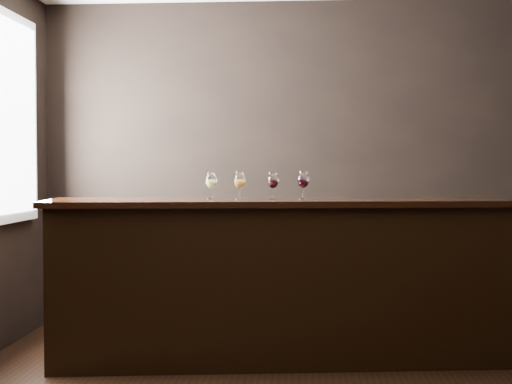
# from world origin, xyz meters

# --- Properties ---
(room_shell) EXTENTS (5.02, 4.52, 2.81)m
(room_shell) POSITION_xyz_m (-0.23, 0.11, 1.81)
(room_shell) COLOR black
(room_shell) RESTS_ON ground
(bar_counter) EXTENTS (3.22, 1.07, 1.10)m
(bar_counter) POSITION_xyz_m (-0.40, 1.12, 0.55)
(bar_counter) COLOR black
(bar_counter) RESTS_ON ground
(bar_top) EXTENTS (3.33, 1.15, 0.04)m
(bar_top) POSITION_xyz_m (-0.40, 1.12, 1.13)
(bar_top) COLOR black
(bar_top) RESTS_ON bar_counter
(back_bar_shelf) EXTENTS (2.54, 0.40, 0.91)m
(back_bar_shelf) POSITION_xyz_m (0.36, 2.03, 0.46)
(back_bar_shelf) COLOR black
(back_bar_shelf) RESTS_ON ground
(glass_white) EXTENTS (0.08, 0.08, 0.19)m
(glass_white) POSITION_xyz_m (-0.90, 1.15, 1.27)
(glass_white) COLOR white
(glass_white) RESTS_ON bar_top
(glass_amber) EXTENTS (0.08, 0.08, 0.19)m
(glass_amber) POSITION_xyz_m (-0.69, 1.10, 1.27)
(glass_amber) COLOR white
(glass_amber) RESTS_ON bar_top
(glass_red_a) EXTENTS (0.08, 0.08, 0.19)m
(glass_red_a) POSITION_xyz_m (-0.45, 1.14, 1.27)
(glass_red_a) COLOR white
(glass_red_a) RESTS_ON bar_top
(glass_red_b) EXTENTS (0.08, 0.08, 0.20)m
(glass_red_b) POSITION_xyz_m (-0.24, 1.15, 1.28)
(glass_red_b) COLOR white
(glass_red_b) RESTS_ON bar_top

